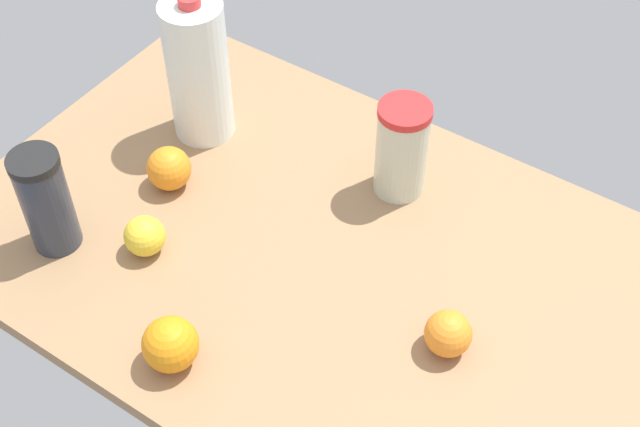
{
  "coord_description": "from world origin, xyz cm",
  "views": [
    {
      "loc": [
        51.42,
        -76.66,
        114.52
      ],
      "look_at": [
        0.0,
        0.0,
        13.0
      ],
      "focal_mm": 50.0,
      "sensor_mm": 36.0,
      "label": 1
    }
  ],
  "objects_px": {
    "milk_jug": "(198,71)",
    "orange_beside_bowl": "(169,168)",
    "tumbler_cup": "(402,149)",
    "orange_by_jug": "(448,333)",
    "lemon_near_front": "(145,236)",
    "shaker_bottle": "(46,201)",
    "orange_loose": "(170,344)"
  },
  "relations": [
    {
      "from": "milk_jug",
      "to": "orange_beside_bowl",
      "type": "distance_m",
      "value": 0.18
    },
    {
      "from": "tumbler_cup",
      "to": "orange_by_jug",
      "type": "relative_size",
      "value": 2.54
    },
    {
      "from": "lemon_near_front",
      "to": "orange_beside_bowl",
      "type": "relative_size",
      "value": 0.88
    },
    {
      "from": "shaker_bottle",
      "to": "orange_loose",
      "type": "height_order",
      "value": "shaker_bottle"
    },
    {
      "from": "lemon_near_front",
      "to": "orange_loose",
      "type": "bearing_deg",
      "value": -38.77
    },
    {
      "from": "tumbler_cup",
      "to": "lemon_near_front",
      "type": "distance_m",
      "value": 0.45
    },
    {
      "from": "shaker_bottle",
      "to": "orange_by_jug",
      "type": "relative_size",
      "value": 2.66
    },
    {
      "from": "tumbler_cup",
      "to": "milk_jug",
      "type": "relative_size",
      "value": 0.63
    },
    {
      "from": "orange_beside_bowl",
      "to": "orange_by_jug",
      "type": "relative_size",
      "value": 1.08
    },
    {
      "from": "milk_jug",
      "to": "orange_by_jug",
      "type": "relative_size",
      "value": 4.05
    },
    {
      "from": "shaker_bottle",
      "to": "orange_by_jug",
      "type": "height_order",
      "value": "shaker_bottle"
    },
    {
      "from": "milk_jug",
      "to": "orange_beside_bowl",
      "type": "bearing_deg",
      "value": -74.07
    },
    {
      "from": "lemon_near_front",
      "to": "milk_jug",
      "type": "bearing_deg",
      "value": 110.54
    },
    {
      "from": "shaker_bottle",
      "to": "orange_beside_bowl",
      "type": "relative_size",
      "value": 2.46
    },
    {
      "from": "shaker_bottle",
      "to": "orange_beside_bowl",
      "type": "bearing_deg",
      "value": 70.92
    },
    {
      "from": "orange_loose",
      "to": "orange_beside_bowl",
      "type": "xyz_separation_m",
      "value": [
        -0.24,
        0.28,
        -0.0
      ]
    },
    {
      "from": "milk_jug",
      "to": "lemon_near_front",
      "type": "height_order",
      "value": "milk_jug"
    },
    {
      "from": "shaker_bottle",
      "to": "orange_by_jug",
      "type": "bearing_deg",
      "value": 15.14
    },
    {
      "from": "orange_loose",
      "to": "orange_beside_bowl",
      "type": "distance_m",
      "value": 0.36
    },
    {
      "from": "orange_beside_bowl",
      "to": "orange_loose",
      "type": "bearing_deg",
      "value": -49.25
    },
    {
      "from": "shaker_bottle",
      "to": "lemon_near_front",
      "type": "distance_m",
      "value": 0.16
    },
    {
      "from": "lemon_near_front",
      "to": "orange_loose",
      "type": "height_order",
      "value": "orange_loose"
    },
    {
      "from": "shaker_bottle",
      "to": "orange_loose",
      "type": "distance_m",
      "value": 0.32
    },
    {
      "from": "shaker_bottle",
      "to": "orange_beside_bowl",
      "type": "distance_m",
      "value": 0.22
    },
    {
      "from": "lemon_near_front",
      "to": "orange_beside_bowl",
      "type": "distance_m",
      "value": 0.15
    },
    {
      "from": "lemon_near_front",
      "to": "orange_beside_bowl",
      "type": "xyz_separation_m",
      "value": [
        -0.06,
        0.14,
        0.0
      ]
    },
    {
      "from": "orange_loose",
      "to": "orange_beside_bowl",
      "type": "relative_size",
      "value": 1.09
    },
    {
      "from": "orange_beside_bowl",
      "to": "orange_by_jug",
      "type": "distance_m",
      "value": 0.56
    },
    {
      "from": "milk_jug",
      "to": "orange_beside_bowl",
      "type": "xyz_separation_m",
      "value": [
        0.04,
        -0.15,
        -0.1
      ]
    },
    {
      "from": "tumbler_cup",
      "to": "orange_loose",
      "type": "xyz_separation_m",
      "value": [
        -0.09,
        -0.49,
        -0.05
      ]
    },
    {
      "from": "tumbler_cup",
      "to": "orange_by_jug",
      "type": "xyz_separation_m",
      "value": [
        0.23,
        -0.25,
        -0.06
      ]
    },
    {
      "from": "tumbler_cup",
      "to": "orange_beside_bowl",
      "type": "height_order",
      "value": "tumbler_cup"
    }
  ]
}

